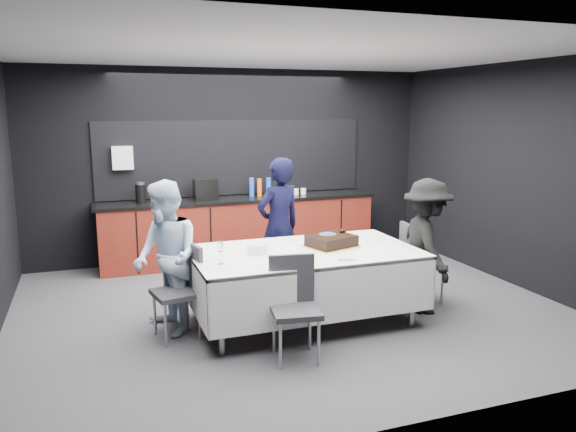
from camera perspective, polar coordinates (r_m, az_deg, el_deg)
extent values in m
plane|color=#3E3D42|center=(6.42, 0.31, -9.40)|extent=(6.00, 6.00, 0.00)
cube|color=white|center=(6.04, 0.33, 16.34)|extent=(6.00, 5.00, 0.04)
cube|color=black|center=(8.45, -5.52, 5.25)|extent=(6.00, 0.04, 2.80)
cube|color=black|center=(3.86, 13.14, -1.80)|extent=(6.00, 0.04, 2.80)
cube|color=black|center=(7.63, 22.04, 3.89)|extent=(0.04, 5.00, 2.80)
cube|color=#58150D|center=(8.31, -4.89, -1.47)|extent=(4.00, 0.60, 0.90)
cube|color=black|center=(8.22, -4.94, 1.73)|extent=(4.10, 0.64, 0.04)
cube|color=black|center=(8.42, -5.50, 5.91)|extent=(4.00, 0.03, 1.10)
cube|color=white|center=(8.13, -16.47, 5.69)|extent=(0.28, 0.12, 0.32)
cylinder|color=black|center=(7.97, -14.75, 2.20)|extent=(0.14, 0.14, 0.26)
cylinder|color=black|center=(8.00, -12.25, 2.35)|extent=(0.14, 0.14, 0.26)
cube|color=black|center=(8.09, -8.39, 2.71)|extent=(0.32, 0.24, 0.30)
cylinder|color=blue|center=(8.30, -3.71, 2.95)|extent=(0.07, 0.07, 0.28)
cylinder|color=orange|center=(8.34, -2.92, 2.92)|extent=(0.07, 0.07, 0.26)
cylinder|color=blue|center=(8.30, -1.99, 2.96)|extent=(0.07, 0.07, 0.28)
cylinder|color=white|center=(8.43, -0.02, 2.44)|extent=(0.08, 0.08, 0.09)
cylinder|color=white|center=(8.48, 0.81, 2.49)|extent=(0.08, 0.08, 0.09)
cylinder|color=white|center=(8.52, 1.57, 2.53)|extent=(0.08, 0.08, 0.09)
cylinder|color=#99999E|center=(7.95, -14.80, 3.23)|extent=(0.12, 0.12, 0.03)
cylinder|color=#99999E|center=(7.98, -12.29, 3.38)|extent=(0.12, 0.12, 0.03)
cylinder|color=#99999E|center=(5.21, -6.76, -10.00)|extent=(0.06, 0.06, 0.75)
cylinder|color=#99999E|center=(6.14, -8.89, -6.80)|extent=(0.06, 0.06, 0.75)
cylinder|color=#99999E|center=(5.95, 12.52, -7.51)|extent=(0.06, 0.06, 0.75)
cylinder|color=#99999E|center=(6.78, 8.02, -5.07)|extent=(0.06, 0.06, 0.75)
cube|color=silver|center=(5.83, 1.66, -3.68)|extent=(2.32, 1.32, 0.04)
cube|color=silver|center=(5.33, 4.21, -8.09)|extent=(2.32, 0.02, 0.55)
cube|color=silver|center=(6.49, -0.45, -4.58)|extent=(2.32, 0.02, 0.55)
cube|color=silver|center=(5.61, -9.46, -7.25)|extent=(0.02, 1.32, 0.55)
cube|color=silver|center=(6.40, 11.32, -5.03)|extent=(0.02, 1.32, 0.55)
cube|color=gold|center=(5.99, 4.43, -3.06)|extent=(0.59, 0.53, 0.01)
cube|color=black|center=(5.98, 4.44, -2.55)|extent=(0.54, 0.49, 0.10)
cube|color=black|center=(5.96, 4.44, -2.02)|extent=(0.54, 0.49, 0.01)
cylinder|color=orange|center=(6.01, 4.04, -1.84)|extent=(0.18, 0.18, 0.00)
cylinder|color=#174EB1|center=(6.01, 4.04, -1.81)|extent=(0.15, 0.15, 0.01)
sphere|color=black|center=(6.14, 5.52, -1.44)|extent=(0.04, 0.04, 0.04)
sphere|color=black|center=(6.11, 5.85, -1.50)|extent=(0.04, 0.04, 0.04)
sphere|color=black|center=(6.09, 5.51, -1.53)|extent=(0.04, 0.04, 0.04)
cylinder|color=white|center=(5.69, -3.12, -3.34)|extent=(0.21, 0.21, 0.10)
cylinder|color=white|center=(5.44, -0.85, -4.48)|extent=(0.20, 0.20, 0.01)
cylinder|color=white|center=(6.32, 8.53, -2.43)|extent=(0.18, 0.18, 0.01)
cylinder|color=white|center=(5.94, 10.58, -3.35)|extent=(0.20, 0.20, 0.01)
cylinder|color=white|center=(6.29, 0.46, -2.36)|extent=(0.20, 0.20, 0.01)
cube|color=white|center=(5.49, 5.97, -4.31)|extent=(0.20, 0.17, 0.03)
cylinder|color=white|center=(5.35, -6.86, -4.86)|extent=(0.06, 0.06, 0.00)
cylinder|color=white|center=(5.33, -6.88, -4.22)|extent=(0.01, 0.01, 0.12)
cylinder|color=white|center=(5.30, -6.91, -3.07)|extent=(0.05, 0.05, 0.10)
cube|color=#2E2E33|center=(5.63, -11.31, -7.72)|extent=(0.49, 0.49, 0.05)
cube|color=#2E2E33|center=(5.62, -9.57, -5.03)|extent=(0.12, 0.42, 0.45)
cylinder|color=#99999E|center=(5.81, -13.39, -9.61)|extent=(0.03, 0.03, 0.44)
cylinder|color=#99999E|center=(5.51, -12.31, -10.74)|extent=(0.03, 0.03, 0.44)
cylinder|color=#99999E|center=(5.91, -10.21, -9.13)|extent=(0.03, 0.03, 0.44)
cylinder|color=#99999E|center=(5.61, -8.97, -10.19)|extent=(0.03, 0.03, 0.44)
cube|color=#2E2E33|center=(6.72, 13.53, -4.74)|extent=(0.46, 0.46, 0.05)
cube|color=#2E2E33|center=(6.58, 12.15, -2.77)|extent=(0.08, 0.42, 0.45)
cylinder|color=#99999E|center=(6.72, 15.40, -6.87)|extent=(0.03, 0.03, 0.44)
cylinder|color=#99999E|center=(7.01, 14.05, -6.08)|extent=(0.03, 0.03, 0.44)
cylinder|color=#99999E|center=(6.57, 12.79, -7.17)|extent=(0.03, 0.03, 0.44)
cylinder|color=#99999E|center=(6.86, 11.52, -6.34)|extent=(0.03, 0.03, 0.44)
cube|color=#2E2E33|center=(5.06, 0.78, -9.69)|extent=(0.48, 0.48, 0.05)
cube|color=#2E2E33|center=(5.15, 0.36, -6.35)|extent=(0.42, 0.10, 0.45)
cylinder|color=#99999E|center=(4.96, -0.78, -12.98)|extent=(0.03, 0.03, 0.44)
cylinder|color=#99999E|center=(5.03, 3.13, -12.67)|extent=(0.03, 0.03, 0.44)
cylinder|color=#99999E|center=(5.27, -1.46, -11.51)|extent=(0.03, 0.03, 0.44)
cylinder|color=#99999E|center=(5.33, 2.22, -11.24)|extent=(0.03, 0.03, 0.44)
imported|color=black|center=(6.73, -0.93, -1.08)|extent=(0.70, 0.56, 1.66)
imported|color=silver|center=(5.68, -12.26, -4.21)|extent=(0.75, 0.87, 1.54)
imported|color=black|center=(6.33, 13.88, -3.00)|extent=(0.73, 1.05, 1.48)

